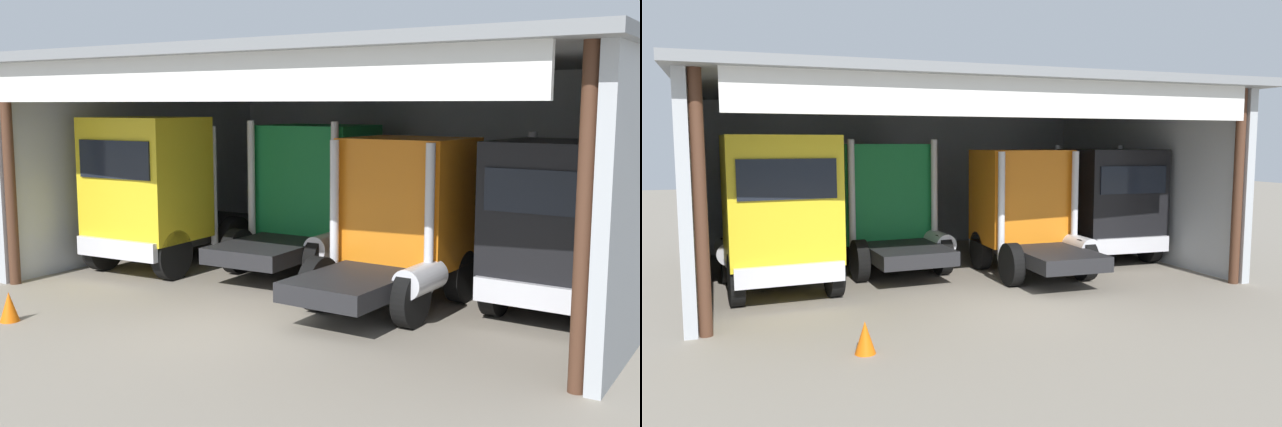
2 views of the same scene
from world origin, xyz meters
TOP-DOWN VIEW (x-y plane):
  - ground_plane at (0.00, 0.00)m, footprint 80.00×80.00m
  - workshop_shed at (0.00, 5.39)m, footprint 13.46×9.96m
  - truck_yellow_right_bay at (-4.62, 3.07)m, footprint 2.79×5.23m
  - truck_green_center_bay at (-1.53, 5.27)m, footprint 2.84×4.77m
  - truck_orange_center_left_bay at (1.90, 3.31)m, footprint 2.54×4.64m
  - truck_black_left_bay at (4.93, 4.02)m, footprint 2.66×4.42m
  - oil_drum at (-2.16, 8.02)m, footprint 0.58×0.58m
  - tool_cart at (4.50, 7.85)m, footprint 0.90×0.60m
  - traffic_cone at (-3.65, -1.84)m, footprint 0.36×0.36m

SIDE VIEW (x-z plane):
  - ground_plane at x=0.00m, z-range 0.00..0.00m
  - traffic_cone at x=-3.65m, z-range 0.00..0.56m
  - oil_drum at x=-2.16m, z-range 0.00..0.87m
  - tool_cart at x=4.50m, z-range 0.00..1.00m
  - truck_orange_center_left_bay at x=1.90m, z-range 0.06..3.40m
  - truck_black_left_bay at x=4.93m, z-range 0.05..3.50m
  - truck_green_center_bay at x=-1.53m, z-range 0.01..3.63m
  - truck_yellow_right_bay at x=-4.62m, z-range 0.04..3.75m
  - workshop_shed at x=0.00m, z-range 0.98..6.03m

